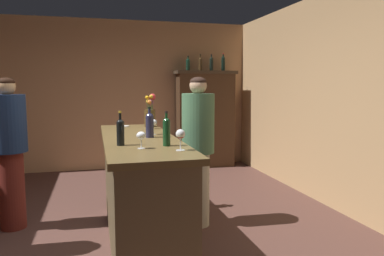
{
  "coord_description": "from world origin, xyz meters",
  "views": [
    {
      "loc": [
        -0.16,
        -3.52,
        1.54
      ],
      "look_at": [
        0.74,
        -0.09,
        1.13
      ],
      "focal_mm": 34.6,
      "sensor_mm": 36.0,
      "label": 1
    }
  ],
  "objects_px": {
    "display_cabinet": "(205,117)",
    "wine_glass_spare": "(153,123)",
    "flower_arrangement": "(150,113)",
    "display_bottle_midright": "(223,63)",
    "display_bottle_center": "(211,63)",
    "patron_by_cabinet": "(9,147)",
    "wine_bottle_merlot": "(120,131)",
    "display_bottle_midleft": "(200,63)",
    "wine_bottle_rose": "(167,130)",
    "display_bottle_left": "(188,64)",
    "wine_glass_front": "(141,136)",
    "wine_glass_mid": "(150,119)",
    "bartender": "(198,145)",
    "wine_bottle_pinot": "(150,124)",
    "cheese_plate": "(123,126)",
    "wine_glass_rear": "(180,135)",
    "bar_counter": "(140,190)"
  },
  "relations": [
    {
      "from": "wine_glass_spare",
      "to": "cheese_plate",
      "type": "distance_m",
      "value": 0.84
    },
    {
      "from": "display_cabinet",
      "to": "display_bottle_midleft",
      "type": "bearing_deg",
      "value": 180.0
    },
    {
      "from": "wine_glass_mid",
      "to": "display_bottle_midleft",
      "type": "xyz_separation_m",
      "value": [
        1.32,
        2.53,
        0.79
      ]
    },
    {
      "from": "wine_glass_front",
      "to": "display_bottle_left",
      "type": "xyz_separation_m",
      "value": [
        1.35,
        3.85,
        0.79
      ]
    },
    {
      "from": "wine_glass_mid",
      "to": "wine_glass_rear",
      "type": "xyz_separation_m",
      "value": [
        0.02,
        -1.48,
        0.0
      ]
    },
    {
      "from": "display_bottle_center",
      "to": "wine_bottle_pinot",
      "type": "bearing_deg",
      "value": -116.93
    },
    {
      "from": "wine_bottle_merlot",
      "to": "wine_glass_rear",
      "type": "xyz_separation_m",
      "value": [
        0.42,
        -0.36,
        -0.0
      ]
    },
    {
      "from": "wine_bottle_rose",
      "to": "display_bottle_left",
      "type": "distance_m",
      "value": 4.01
    },
    {
      "from": "display_cabinet",
      "to": "wine_glass_spare",
      "type": "bearing_deg",
      "value": -115.82
    },
    {
      "from": "wine_glass_mid",
      "to": "cheese_plate",
      "type": "relative_size",
      "value": 1.06
    },
    {
      "from": "display_bottle_left",
      "to": "wine_glass_rear",
      "type": "bearing_deg",
      "value": -104.91
    },
    {
      "from": "display_bottle_left",
      "to": "wine_glass_mid",
      "type": "bearing_deg",
      "value": -113.23
    },
    {
      "from": "wine_glass_mid",
      "to": "cheese_plate",
      "type": "bearing_deg",
      "value": 134.02
    },
    {
      "from": "wine_glass_rear",
      "to": "flower_arrangement",
      "type": "height_order",
      "value": "flower_arrangement"
    },
    {
      "from": "wine_glass_front",
      "to": "cheese_plate",
      "type": "relative_size",
      "value": 0.9
    },
    {
      "from": "display_bottle_center",
      "to": "flower_arrangement",
      "type": "bearing_deg",
      "value": -123.14
    },
    {
      "from": "display_bottle_midleft",
      "to": "wine_glass_mid",
      "type": "bearing_deg",
      "value": -117.62
    },
    {
      "from": "wine_glass_mid",
      "to": "patron_by_cabinet",
      "type": "relative_size",
      "value": 0.1
    },
    {
      "from": "wine_glass_mid",
      "to": "display_bottle_center",
      "type": "height_order",
      "value": "display_bottle_center"
    },
    {
      "from": "wine_bottle_rose",
      "to": "display_bottle_center",
      "type": "bearing_deg",
      "value": 67.23
    },
    {
      "from": "wine_glass_spare",
      "to": "display_cabinet",
      "type": "bearing_deg",
      "value": 64.18
    },
    {
      "from": "wine_glass_rear",
      "to": "cheese_plate",
      "type": "height_order",
      "value": "wine_glass_rear"
    },
    {
      "from": "display_cabinet",
      "to": "display_bottle_left",
      "type": "xyz_separation_m",
      "value": [
        -0.34,
        0.0,
        1.0
      ]
    },
    {
      "from": "wine_bottle_merlot",
      "to": "wine_glass_spare",
      "type": "relative_size",
      "value": 1.83
    },
    {
      "from": "bar_counter",
      "to": "bartender",
      "type": "xyz_separation_m",
      "value": [
        0.67,
        0.3,
        0.37
      ]
    },
    {
      "from": "display_bottle_center",
      "to": "patron_by_cabinet",
      "type": "distance_m",
      "value": 4.06
    },
    {
      "from": "wine_bottle_pinot",
      "to": "wine_glass_front",
      "type": "distance_m",
      "value": 0.64
    },
    {
      "from": "wine_bottle_merlot",
      "to": "display_bottle_midleft",
      "type": "bearing_deg",
      "value": 64.65
    },
    {
      "from": "wine_bottle_merlot",
      "to": "wine_glass_spare",
      "type": "bearing_deg",
      "value": 59.46
    },
    {
      "from": "bartender",
      "to": "display_bottle_center",
      "type": "bearing_deg",
      "value": -108.32
    },
    {
      "from": "flower_arrangement",
      "to": "display_bottle_midright",
      "type": "relative_size",
      "value": 1.19
    },
    {
      "from": "display_bottle_left",
      "to": "display_bottle_midright",
      "type": "height_order",
      "value": "display_bottle_midright"
    },
    {
      "from": "wine_glass_rear",
      "to": "flower_arrangement",
      "type": "distance_m",
      "value": 1.71
    },
    {
      "from": "cheese_plate",
      "to": "display_bottle_center",
      "type": "bearing_deg",
      "value": 50.78
    },
    {
      "from": "flower_arrangement",
      "to": "cheese_plate",
      "type": "distance_m",
      "value": 0.36
    },
    {
      "from": "wine_glass_front",
      "to": "cheese_plate",
      "type": "distance_m",
      "value": 1.62
    },
    {
      "from": "wine_glass_spare",
      "to": "display_bottle_midleft",
      "type": "relative_size",
      "value": 0.51
    },
    {
      "from": "display_bottle_center",
      "to": "wine_bottle_rose",
      "type": "bearing_deg",
      "value": -112.77
    },
    {
      "from": "wine_glass_spare",
      "to": "display_bottle_center",
      "type": "bearing_deg",
      "value": 62.47
    },
    {
      "from": "wine_glass_mid",
      "to": "cheese_plate",
      "type": "distance_m",
      "value": 0.42
    },
    {
      "from": "wine_bottle_pinot",
      "to": "display_bottle_left",
      "type": "distance_m",
      "value": 3.53
    },
    {
      "from": "display_bottle_center",
      "to": "display_bottle_midleft",
      "type": "bearing_deg",
      "value": 180.0
    },
    {
      "from": "display_bottle_center",
      "to": "display_bottle_left",
      "type": "bearing_deg",
      "value": -180.0
    },
    {
      "from": "bar_counter",
      "to": "wine_bottle_pinot",
      "type": "bearing_deg",
      "value": -27.14
    },
    {
      "from": "wine_glass_front",
      "to": "display_bottle_left",
      "type": "distance_m",
      "value": 4.16
    },
    {
      "from": "wine_bottle_rose",
      "to": "wine_bottle_pinot",
      "type": "bearing_deg",
      "value": 96.45
    },
    {
      "from": "display_cabinet",
      "to": "display_bottle_midright",
      "type": "xyz_separation_m",
      "value": [
        0.35,
        0.0,
        1.03
      ]
    },
    {
      "from": "display_bottle_left",
      "to": "patron_by_cabinet",
      "type": "distance_m",
      "value": 3.72
    },
    {
      "from": "wine_bottle_merlot",
      "to": "display_bottle_center",
      "type": "relative_size",
      "value": 0.9
    },
    {
      "from": "bartender",
      "to": "wine_bottle_rose",
      "type": "bearing_deg",
      "value": 61.75
    }
  ]
}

